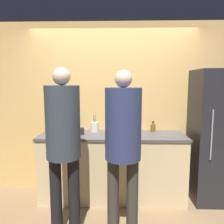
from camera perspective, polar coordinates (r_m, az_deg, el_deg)
name	(u,v)px	position (r m, az deg, el deg)	size (l,w,h in m)	color
ground_plane	(112,210)	(3.20, -0.09, -24.27)	(14.00, 14.00, 0.00)	#8C704C
wall_back	(113,108)	(3.42, 0.27, 1.04)	(5.20, 0.06, 2.60)	#E0B266
counter	(112,166)	(3.31, 0.12, -13.83)	(2.08, 0.66, 0.96)	beige
refrigerator	(216,136)	(3.46, 25.63, -5.74)	(0.68, 0.63, 1.87)	#232328
person_left	(63,136)	(2.41, -12.62, -6.24)	(0.37, 0.37, 1.85)	black
person_center	(123,137)	(2.36, 2.92, -6.49)	(0.39, 0.39, 1.83)	#38332D
fruit_bowl	(116,132)	(3.05, 1.07, -5.23)	(0.29, 0.29, 0.14)	brown
utensil_crock	(95,127)	(3.32, -4.56, -3.84)	(0.12, 0.12, 0.26)	silver
bottle_amber	(153,127)	(3.38, 10.65, -3.98)	(0.08, 0.08, 0.16)	brown
bottle_clear	(70,130)	(3.17, -10.89, -4.60)	(0.07, 0.07, 0.18)	silver
cup_black	(81,131)	(3.17, -8.07, -4.97)	(0.09, 0.09, 0.09)	#28282D
potted_plant	(74,122)	(3.40, -9.96, -2.60)	(0.16, 0.16, 0.25)	#3D3D42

